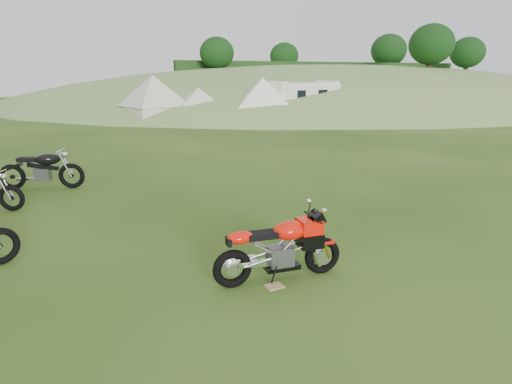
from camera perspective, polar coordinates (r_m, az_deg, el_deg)
name	(u,v)px	position (r m, az deg, el deg)	size (l,w,h in m)	color
ground	(261,255)	(7.03, 0.67, -8.36)	(120.00, 120.00, 0.00)	#23400D
hillside	(326,99)	(53.08, 9.33, 12.10)	(80.00, 64.00, 8.00)	#6A924A
hedgerow	(326,99)	(53.08, 9.33, 12.10)	(36.00, 1.20, 8.60)	black
sport_motorcycle	(279,244)	(6.03, 3.10, -6.92)	(1.82, 0.46, 1.09)	red
plywood_board	(274,286)	(6.05, 2.45, -12.42)	(0.24, 0.19, 0.02)	tan
vintage_moto_d	(41,168)	(12.16, -26.72, 2.82)	(2.03, 0.47, 1.07)	black
tent_left	(154,99)	(27.93, -13.46, 11.96)	(3.18, 3.18, 2.75)	beige
tent_mid	(199,102)	(28.05, -7.62, 11.76)	(2.62, 2.62, 2.27)	beige
tent_right	(263,100)	(27.19, 0.92, 12.18)	(3.06, 3.06, 2.66)	white
caravan	(303,100)	(28.95, 6.24, 12.04)	(5.13, 2.29, 2.40)	silver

